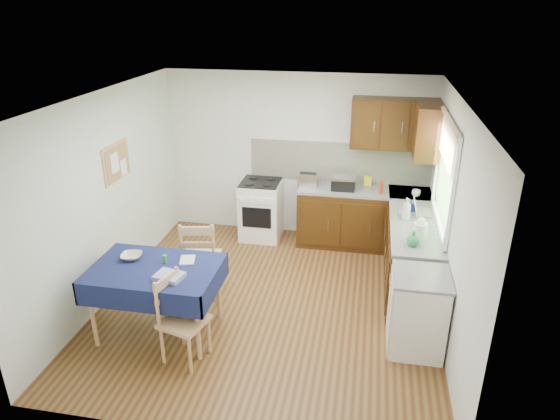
% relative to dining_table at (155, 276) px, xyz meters
% --- Properties ---
extents(floor, '(4.20, 4.20, 0.00)m').
position_rel_dining_table_xyz_m(floor, '(1.08, 0.79, -0.72)').
color(floor, '#522C15').
rests_on(floor, ground).
extents(ceiling, '(4.00, 4.20, 0.02)m').
position_rel_dining_table_xyz_m(ceiling, '(1.08, 0.79, 1.78)').
color(ceiling, white).
rests_on(ceiling, wall_back).
extents(wall_back, '(4.00, 0.02, 2.50)m').
position_rel_dining_table_xyz_m(wall_back, '(1.08, 2.89, 0.53)').
color(wall_back, silver).
rests_on(wall_back, ground).
extents(wall_front, '(4.00, 0.02, 2.50)m').
position_rel_dining_table_xyz_m(wall_front, '(1.08, -1.31, 0.53)').
color(wall_front, silver).
rests_on(wall_front, ground).
extents(wall_left, '(0.02, 4.20, 2.50)m').
position_rel_dining_table_xyz_m(wall_left, '(-0.92, 0.79, 0.53)').
color(wall_left, silver).
rests_on(wall_left, ground).
extents(wall_right, '(0.02, 4.20, 2.50)m').
position_rel_dining_table_xyz_m(wall_right, '(3.08, 0.79, 0.53)').
color(wall_right, silver).
rests_on(wall_right, ground).
extents(base_cabinets, '(1.90, 2.30, 0.86)m').
position_rel_dining_table_xyz_m(base_cabinets, '(2.43, 2.05, -0.29)').
color(base_cabinets, black).
rests_on(base_cabinets, ground).
extents(worktop_back, '(1.90, 0.60, 0.04)m').
position_rel_dining_table_xyz_m(worktop_back, '(2.13, 2.59, 0.16)').
color(worktop_back, slate).
rests_on(worktop_back, base_cabinets).
extents(worktop_right, '(0.60, 1.70, 0.04)m').
position_rel_dining_table_xyz_m(worktop_right, '(2.78, 1.44, 0.16)').
color(worktop_right, slate).
rests_on(worktop_right, base_cabinets).
extents(worktop_corner, '(0.60, 0.60, 0.04)m').
position_rel_dining_table_xyz_m(worktop_corner, '(2.78, 2.59, 0.16)').
color(worktop_corner, slate).
rests_on(worktop_corner, base_cabinets).
extents(splashback, '(2.70, 0.02, 0.60)m').
position_rel_dining_table_xyz_m(splashback, '(1.73, 2.88, 0.48)').
color(splashback, white).
rests_on(splashback, wall_back).
extents(upper_cabinets, '(1.20, 0.85, 0.70)m').
position_rel_dining_table_xyz_m(upper_cabinets, '(2.60, 2.59, 1.13)').
color(upper_cabinets, black).
rests_on(upper_cabinets, wall_back).
extents(stove, '(0.60, 0.61, 0.92)m').
position_rel_dining_table_xyz_m(stove, '(0.58, 2.59, -0.26)').
color(stove, white).
rests_on(stove, ground).
extents(window, '(0.04, 1.48, 1.26)m').
position_rel_dining_table_xyz_m(window, '(3.05, 1.49, 0.93)').
color(window, '#305A25').
rests_on(window, wall_right).
extents(fridge, '(0.58, 0.60, 0.89)m').
position_rel_dining_table_xyz_m(fridge, '(2.78, 0.24, -0.28)').
color(fridge, white).
rests_on(fridge, ground).
extents(corkboard, '(0.04, 0.62, 0.47)m').
position_rel_dining_table_xyz_m(corkboard, '(-0.89, 1.09, 0.88)').
color(corkboard, tan).
rests_on(corkboard, wall_left).
extents(dining_table, '(1.36, 0.92, 0.82)m').
position_rel_dining_table_xyz_m(dining_table, '(0.00, 0.00, 0.00)').
color(dining_table, '#110F3C').
rests_on(dining_table, ground).
extents(chair_far, '(0.54, 0.54, 1.05)m').
position_rel_dining_table_xyz_m(chair_far, '(0.22, 0.79, -0.17)').
color(chair_far, tan).
rests_on(chair_far, ground).
extents(chair_near, '(0.52, 0.52, 0.95)m').
position_rel_dining_table_xyz_m(chair_near, '(0.40, -0.35, -0.22)').
color(chair_near, tan).
rests_on(chair_near, ground).
extents(toaster, '(0.28, 0.17, 0.21)m').
position_rel_dining_table_xyz_m(toaster, '(1.30, 2.57, 0.28)').
color(toaster, silver).
rests_on(toaster, worktop_back).
extents(sandwich_press, '(0.33, 0.29, 0.19)m').
position_rel_dining_table_xyz_m(sandwich_press, '(1.82, 2.55, 0.28)').
color(sandwich_press, black).
rests_on(sandwich_press, worktop_back).
extents(sauce_bottle, '(0.05, 0.05, 0.20)m').
position_rel_dining_table_xyz_m(sauce_bottle, '(2.36, 2.46, 0.28)').
color(sauce_bottle, red).
rests_on(sauce_bottle, worktop_back).
extents(yellow_packet, '(0.13, 0.11, 0.14)m').
position_rel_dining_table_xyz_m(yellow_packet, '(2.17, 2.77, 0.25)').
color(yellow_packet, yellow).
rests_on(yellow_packet, worktop_back).
extents(dish_rack, '(0.40, 0.31, 0.19)m').
position_rel_dining_table_xyz_m(dish_rack, '(2.79, 1.83, 0.20)').
color(dish_rack, gray).
rests_on(dish_rack, worktop_right).
extents(kettle, '(0.16, 0.16, 0.27)m').
position_rel_dining_table_xyz_m(kettle, '(2.80, 1.06, 0.30)').
color(kettle, white).
rests_on(kettle, worktop_right).
extents(cup, '(0.15, 0.15, 0.09)m').
position_rel_dining_table_xyz_m(cup, '(2.84, 2.44, 0.23)').
color(cup, white).
rests_on(cup, worktop_back).
extents(soap_bottle_a, '(0.15, 0.15, 0.28)m').
position_rel_dining_table_xyz_m(soap_bottle_a, '(2.67, 1.61, 0.32)').
color(soap_bottle_a, white).
rests_on(soap_bottle_a, worktop_right).
extents(soap_bottle_b, '(0.11, 0.11, 0.17)m').
position_rel_dining_table_xyz_m(soap_bottle_b, '(2.74, 1.84, 0.27)').
color(soap_bottle_b, '#1E45AF').
rests_on(soap_bottle_b, worktop_right).
extents(soap_bottle_c, '(0.19, 0.19, 0.18)m').
position_rel_dining_table_xyz_m(soap_bottle_c, '(2.71, 0.87, 0.27)').
color(soap_bottle_c, '#258A43').
rests_on(soap_bottle_c, worktop_right).
extents(plate_bowl, '(0.26, 0.26, 0.06)m').
position_rel_dining_table_xyz_m(plate_bowl, '(-0.32, 0.14, 0.13)').
color(plate_bowl, beige).
rests_on(plate_bowl, dining_table).
extents(book, '(0.21, 0.25, 0.02)m').
position_rel_dining_table_xyz_m(book, '(0.22, 0.18, 0.11)').
color(book, white).
rests_on(book, dining_table).
extents(spice_jar, '(0.04, 0.04, 0.09)m').
position_rel_dining_table_xyz_m(spice_jar, '(0.08, 0.11, 0.15)').
color(spice_jar, green).
rests_on(spice_jar, dining_table).
extents(tea_towel, '(0.32, 0.27, 0.05)m').
position_rel_dining_table_xyz_m(tea_towel, '(0.25, -0.19, 0.13)').
color(tea_towel, navy).
rests_on(tea_towel, dining_table).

